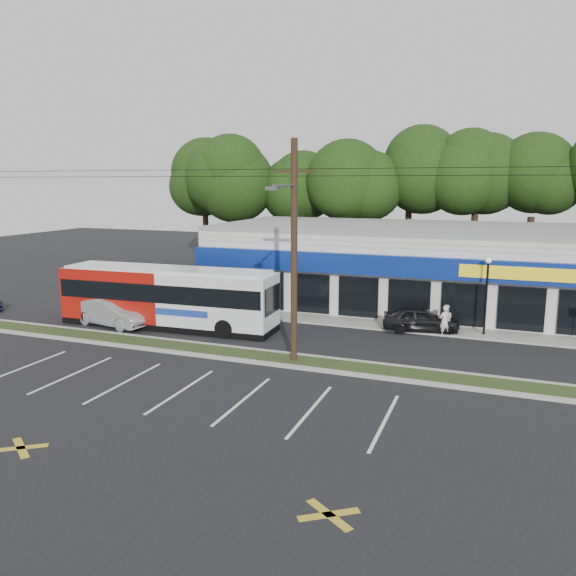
# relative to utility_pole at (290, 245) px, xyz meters

# --- Properties ---
(ground) EXTENTS (120.00, 120.00, 0.00)m
(ground) POSITION_rel_utility_pole_xyz_m (-2.83, -0.93, -5.41)
(ground) COLOR black
(ground) RESTS_ON ground
(grass_strip) EXTENTS (40.00, 1.60, 0.12)m
(grass_strip) POSITION_rel_utility_pole_xyz_m (-2.83, 0.07, -5.35)
(grass_strip) COLOR #293917
(grass_strip) RESTS_ON ground
(curb_south) EXTENTS (40.00, 0.25, 0.14)m
(curb_south) POSITION_rel_utility_pole_xyz_m (-2.83, -0.78, -5.34)
(curb_south) COLOR #9E9E93
(curb_south) RESTS_ON ground
(curb_north) EXTENTS (40.00, 0.25, 0.14)m
(curb_north) POSITION_rel_utility_pole_xyz_m (-2.83, 0.92, -5.34)
(curb_north) COLOR #9E9E93
(curb_north) RESTS_ON ground
(sidewalk) EXTENTS (32.00, 2.20, 0.10)m
(sidewalk) POSITION_rel_utility_pole_xyz_m (2.17, 8.07, -5.36)
(sidewalk) COLOR #9E9E93
(sidewalk) RESTS_ON ground
(strip_mall) EXTENTS (25.00, 12.55, 5.30)m
(strip_mall) POSITION_rel_utility_pole_xyz_m (2.67, 14.99, -2.76)
(strip_mall) COLOR silver
(strip_mall) RESTS_ON ground
(utility_pole) EXTENTS (50.00, 2.77, 10.00)m
(utility_pole) POSITION_rel_utility_pole_xyz_m (0.00, 0.00, 0.00)
(utility_pole) COLOR black
(utility_pole) RESTS_ON ground
(lamp_post) EXTENTS (0.30, 0.30, 4.25)m
(lamp_post) POSITION_rel_utility_pole_xyz_m (8.17, 7.87, -2.74)
(lamp_post) COLOR black
(lamp_post) RESTS_ON ground
(tree_line) EXTENTS (46.76, 6.76, 11.83)m
(tree_line) POSITION_rel_utility_pole_xyz_m (1.17, 25.07, 3.00)
(tree_line) COLOR black
(tree_line) RESTS_ON ground
(metrobus) EXTENTS (12.78, 3.23, 3.41)m
(metrobus) POSITION_rel_utility_pole_xyz_m (-8.78, 3.57, -3.61)
(metrobus) COLOR #9C130C
(metrobus) RESTS_ON ground
(car_dark) EXTENTS (4.38, 2.45, 1.41)m
(car_dark) POSITION_rel_utility_pole_xyz_m (4.87, 7.57, -4.71)
(car_dark) COLOR black
(car_dark) RESTS_ON ground
(car_silver) EXTENTS (5.13, 2.55, 1.62)m
(car_silver) POSITION_rel_utility_pole_xyz_m (-11.83, 2.57, -4.60)
(car_silver) COLOR #929398
(car_silver) RESTS_ON ground
(pedestrian_a) EXTENTS (0.72, 0.71, 1.67)m
(pedestrian_a) POSITION_rel_utility_pole_xyz_m (6.17, 7.07, -4.58)
(pedestrian_a) COLOR silver
(pedestrian_a) RESTS_ON ground
(pedestrian_b) EXTENTS (0.86, 0.71, 1.63)m
(pedestrian_b) POSITION_rel_utility_pole_xyz_m (6.17, 7.57, -4.60)
(pedestrian_b) COLOR silver
(pedestrian_b) RESTS_ON ground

